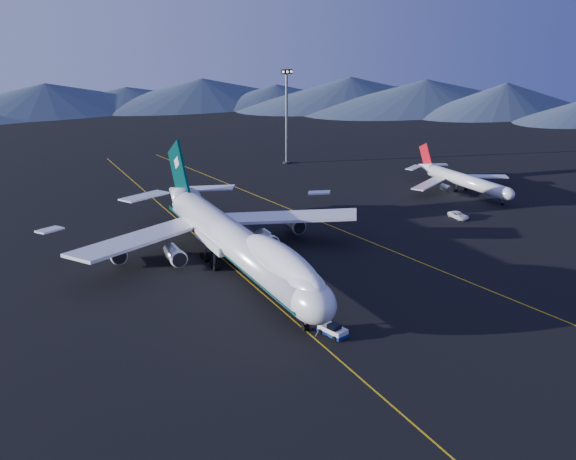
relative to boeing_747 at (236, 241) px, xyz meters
name	(u,v)px	position (x,y,z in m)	size (l,w,h in m)	color
ground	(237,271)	(0.00, -0.03, -5.81)	(500.00, 500.00, 0.00)	black
taxiway_line_main	(237,271)	(0.00, -0.03, -5.80)	(0.25, 220.00, 0.01)	gold
taxiway_line_side	(346,232)	(30.00, 9.97, -5.80)	(0.25, 200.00, 0.01)	gold
boeing_747	(236,241)	(0.00, 0.00, 0.00)	(59.62, 72.43, 19.37)	silver
pushback_tug	(333,331)	(3.00, -29.53, -5.19)	(3.46, 4.97, 1.98)	silver
second_jet	(463,180)	(75.75, 24.45, -2.63)	(32.72, 36.96, 10.52)	silver
service_van	(458,215)	(58.58, 6.28, -5.06)	(2.51, 5.45, 1.52)	white
floodlight_mast	(287,117)	(49.65, 76.87, 9.00)	(3.61, 2.71, 29.23)	black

